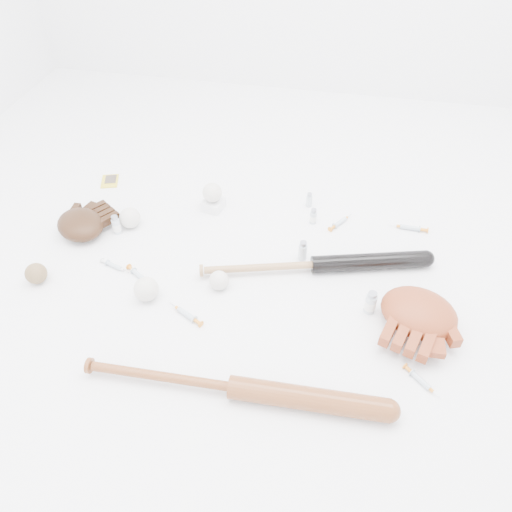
% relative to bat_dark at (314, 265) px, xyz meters
% --- Properties ---
extents(bat_dark, '(0.83, 0.29, 0.06)m').
position_rel_bat_dark_xyz_m(bat_dark, '(0.00, 0.00, 0.00)').
color(bat_dark, black).
rests_on(bat_dark, ground).
extents(bat_wood, '(0.91, 0.09, 0.07)m').
position_rel_bat_dark_xyz_m(bat_wood, '(-0.17, -0.53, 0.00)').
color(bat_wood, brown).
rests_on(bat_wood, ground).
extents(glove_dark, '(0.33, 0.33, 0.08)m').
position_rel_bat_dark_xyz_m(glove_dark, '(-0.89, 0.03, 0.01)').
color(glove_dark, black).
rests_on(glove_dark, ground).
extents(glove_tan, '(0.36, 0.36, 0.10)m').
position_rel_bat_dark_xyz_m(glove_tan, '(0.35, -0.17, 0.02)').
color(glove_tan, maroon).
rests_on(glove_tan, ground).
extents(trading_card, '(0.10, 0.11, 0.01)m').
position_rel_bat_dark_xyz_m(trading_card, '(-0.93, 0.37, -0.03)').
color(trading_card, gold).
rests_on(trading_card, ground).
extents(pedestal, '(0.09, 0.09, 0.04)m').
position_rel_bat_dark_xyz_m(pedestal, '(-0.44, 0.27, -0.01)').
color(pedestal, white).
rests_on(pedestal, ground).
extents(baseball_on_pedestal, '(0.08, 0.08, 0.08)m').
position_rel_bat_dark_xyz_m(baseball_on_pedestal, '(-0.44, 0.27, 0.05)').
color(baseball_on_pedestal, silver).
rests_on(baseball_on_pedestal, pedestal).
extents(baseball_left, '(0.08, 0.08, 0.08)m').
position_rel_bat_dark_xyz_m(baseball_left, '(-0.53, -0.24, 0.01)').
color(baseball_left, silver).
rests_on(baseball_left, ground).
extents(baseball_upper, '(0.08, 0.08, 0.08)m').
position_rel_bat_dark_xyz_m(baseball_upper, '(-0.72, 0.11, 0.01)').
color(baseball_upper, silver).
rests_on(baseball_upper, ground).
extents(baseball_mid, '(0.07, 0.07, 0.07)m').
position_rel_bat_dark_xyz_m(baseball_mid, '(-0.31, -0.14, 0.00)').
color(baseball_mid, silver).
rests_on(baseball_mid, ground).
extents(baseball_aged, '(0.07, 0.07, 0.07)m').
position_rel_bat_dark_xyz_m(baseball_aged, '(-0.93, -0.24, 0.01)').
color(baseball_aged, brown).
rests_on(baseball_aged, ground).
extents(syringe_0, '(0.14, 0.11, 0.02)m').
position_rel_bat_dark_xyz_m(syringe_0, '(-0.59, -0.15, -0.02)').
color(syringe_0, '#ADBCC6').
rests_on(syringe_0, ground).
extents(syringe_1, '(0.15, 0.10, 0.02)m').
position_rel_bat_dark_xyz_m(syringe_1, '(-0.38, -0.29, -0.02)').
color(syringe_1, '#ADBCC6').
rests_on(syringe_1, ground).
extents(syringe_2, '(0.10, 0.14, 0.02)m').
position_rel_bat_dark_xyz_m(syringe_2, '(0.07, 0.28, -0.02)').
color(syringe_2, '#ADBCC6').
rests_on(syringe_2, ground).
extents(syringe_3, '(0.12, 0.12, 0.02)m').
position_rel_bat_dark_xyz_m(syringe_3, '(0.35, -0.39, -0.02)').
color(syringe_3, '#ADBCC6').
rests_on(syringe_3, ground).
extents(syringe_4, '(0.16, 0.03, 0.02)m').
position_rel_bat_dark_xyz_m(syringe_4, '(0.34, 0.30, -0.02)').
color(syringe_4, '#ADBCC6').
rests_on(syringe_4, ground).
extents(syringe_5, '(0.14, 0.07, 0.02)m').
position_rel_bat_dark_xyz_m(syringe_5, '(-0.70, -0.12, -0.02)').
color(syringe_5, '#ADBCC6').
rests_on(syringe_5, ground).
extents(vial_0, '(0.02, 0.02, 0.06)m').
position_rel_bat_dark_xyz_m(vial_0, '(-0.06, 0.37, 0.00)').
color(vial_0, silver).
rests_on(vial_0, ground).
extents(vial_1, '(0.03, 0.03, 0.07)m').
position_rel_bat_dark_xyz_m(vial_1, '(-0.03, 0.27, 0.00)').
color(vial_1, silver).
rests_on(vial_1, ground).
extents(vial_2, '(0.03, 0.03, 0.08)m').
position_rel_bat_dark_xyz_m(vial_2, '(-0.05, 0.06, 0.01)').
color(vial_2, silver).
rests_on(vial_2, ground).
extents(vial_3, '(0.04, 0.04, 0.09)m').
position_rel_bat_dark_xyz_m(vial_3, '(0.20, -0.15, 0.01)').
color(vial_3, silver).
rests_on(vial_3, ground).
extents(vial_4, '(0.03, 0.03, 0.08)m').
position_rel_bat_dark_xyz_m(vial_4, '(-0.76, 0.06, 0.01)').
color(vial_4, silver).
rests_on(vial_4, ground).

